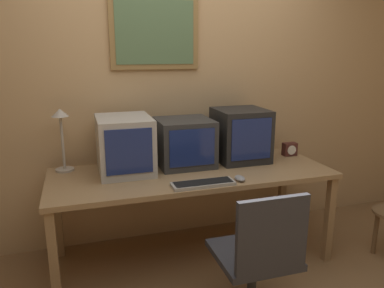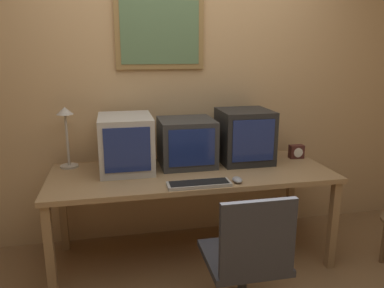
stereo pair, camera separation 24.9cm
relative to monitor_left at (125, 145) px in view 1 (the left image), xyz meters
The scene contains 10 objects.
wall_back 0.70m from the monitor_left, 37.35° to the left, with size 8.00×0.08×2.60m.
desk 0.57m from the monitor_left, 16.80° to the right, with size 2.10×0.79×0.73m.
monitor_left is the anchor object (origin of this frame).
monitor_center 0.47m from the monitor_left, ahead, with size 0.42×0.42×0.37m.
monitor_right 0.95m from the monitor_left, ahead, with size 0.40×0.41×0.42m.
keyboard_main 0.67m from the monitor_left, 44.78° to the right, with size 0.43×0.14×0.03m.
mouse_near_keyboard 0.88m from the monitor_left, 31.24° to the right, with size 0.07×0.11×0.04m.
desk_clock 1.42m from the monitor_left, ahead, with size 0.12×0.07×0.11m.
desk_lamp 0.48m from the monitor_left, 160.44° to the left, with size 0.14×0.14×0.47m.
office_chair 1.27m from the monitor_left, 56.74° to the right, with size 0.47×0.47×0.87m.
Camera 1 is at (-0.80, -1.66, 1.62)m, focal length 35.00 mm.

